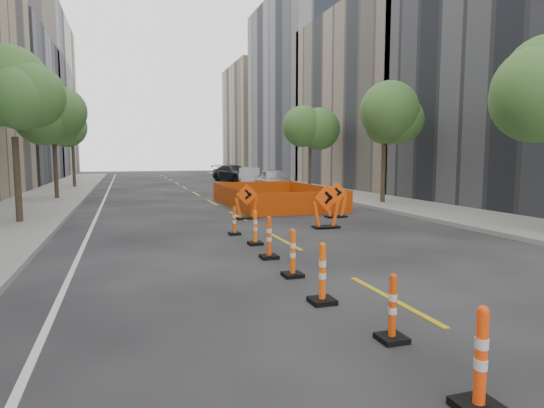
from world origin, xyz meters
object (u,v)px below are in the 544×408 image
object	(u,v)px
channelizer_3	(293,253)
chevron_sign_left	(247,201)
channelizer_4	(269,237)
chevron_sign_center	(326,206)
channelizer_0	(481,359)
channelizer_1	(393,307)
channelizer_5	(255,227)
channelizer_6	(234,220)
parked_car_far	(234,173)
parked_car_near	(273,180)
parked_car_mid	(249,177)
channelizer_2	(322,273)
chevron_sign_right	(336,200)

from	to	relation	value
channelizer_3	chevron_sign_left	world-z (taller)	chevron_sign_left
channelizer_4	chevron_sign_center	distance (m)	5.28
channelizer_0	channelizer_4	size ratio (longest dim) A/B	1.02
channelizer_0	chevron_sign_center	size ratio (longest dim) A/B	0.71
channelizer_3	channelizer_4	size ratio (longest dim) A/B	0.96
channelizer_1	channelizer_5	size ratio (longest dim) A/B	0.95
channelizer_6	parked_car_far	size ratio (longest dim) A/B	0.17
parked_car_near	parked_car_far	world-z (taller)	parked_car_near
channelizer_0	channelizer_3	world-z (taller)	channelizer_0
channelizer_6	parked_car_near	distance (m)	17.93
channelizer_0	channelizer_1	distance (m)	1.83
channelizer_1	channelizer_6	size ratio (longest dim) A/B	1.02
parked_car_far	parked_car_near	bearing A→B (deg)	-112.53
channelizer_5	chevron_sign_left	xyz separation A→B (m)	(1.14, 5.32, 0.21)
channelizer_1	channelizer_4	distance (m)	5.48
chevron_sign_center	parked_car_mid	xyz separation A→B (m)	(2.99, 21.70, 0.00)
channelizer_1	parked_car_far	size ratio (longest dim) A/B	0.17
channelizer_2	channelizer_1	bearing A→B (deg)	-82.01
channelizer_1	channelizer_2	bearing A→B (deg)	97.99
channelizer_0	channelizer_3	xyz separation A→B (m)	(0.01, 5.48, -0.03)
channelizer_1	channelizer_3	distance (m)	3.66
channelizer_2	channelizer_4	size ratio (longest dim) A/B	1.00
chevron_sign_center	parked_car_far	distance (m)	29.95
channelizer_0	channelizer_6	distance (m)	10.96
channelizer_3	chevron_sign_right	world-z (taller)	chevron_sign_right
channelizer_6	chevron_sign_center	bearing A→B (deg)	5.74
channelizer_2	channelizer_3	distance (m)	1.83
channelizer_6	parked_car_mid	size ratio (longest dim) A/B	0.20
channelizer_3	parked_car_near	distance (m)	23.10
chevron_sign_left	parked_car_mid	bearing A→B (deg)	94.23
channelizer_1	channelizer_6	bearing A→B (deg)	90.84
channelizer_0	channelizer_3	size ratio (longest dim) A/B	1.06
channelizer_1	channelizer_3	world-z (taller)	channelizer_3
chevron_sign_left	chevron_sign_center	size ratio (longest dim) A/B	0.92
channelizer_5	chevron_sign_right	distance (m)	6.73
channelizer_1	channelizer_4	bearing A→B (deg)	90.96
channelizer_1	channelizer_6	world-z (taller)	channelizer_1
channelizer_3	parked_car_far	bearing A→B (deg)	78.78
parked_car_near	parked_car_mid	xyz separation A→B (m)	(-0.32, 5.45, -0.03)
channelizer_1	parked_car_mid	distance (m)	31.82
channelizer_0	channelizer_2	distance (m)	3.65
parked_car_far	channelizer_4	bearing A→B (deg)	-123.17
channelizer_4	parked_car_far	distance (m)	34.47
channelizer_4	parked_car_near	xyz separation A→B (m)	(6.76, 20.25, 0.28)
channelizer_5	parked_car_near	world-z (taller)	parked_car_near
channelizer_5	parked_car_far	distance (m)	32.65
channelizer_2	chevron_sign_center	distance (m)	8.46
channelizer_0	parked_car_mid	size ratio (longest dim) A/B	0.23
channelizer_5	channelizer_6	xyz separation A→B (m)	(-0.20, 1.83, -0.04)
parked_car_mid	chevron_sign_right	bearing A→B (deg)	-79.03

